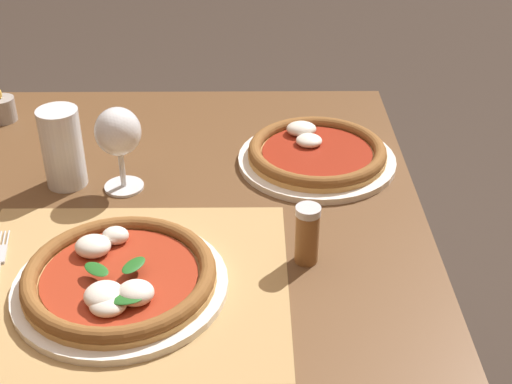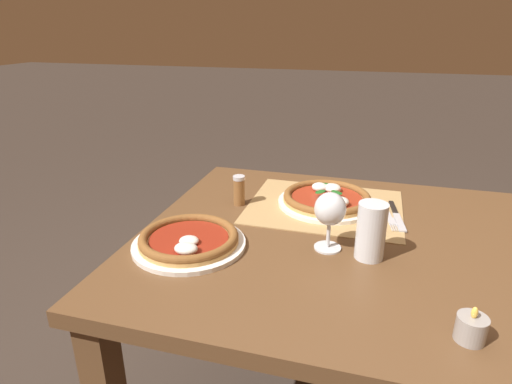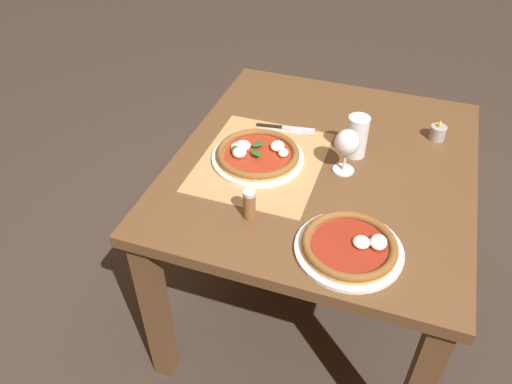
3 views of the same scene
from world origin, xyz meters
The scene contains 10 objects.
dining_table centered at (0.00, 0.00, 0.63)m, with size 1.11×0.98×0.74m.
paper_placemat centered at (0.08, -0.20, 0.74)m, with size 0.48×0.40×0.00m, color #A88451.
pizza_near centered at (0.07, -0.21, 0.76)m, with size 0.31×0.31×0.05m.
pizza_far centered at (0.38, 0.16, 0.76)m, with size 0.30×0.30×0.05m.
wine_glass centered at (0.03, 0.07, 0.85)m, with size 0.08×0.08×0.16m.
pint_glass centered at (-0.07, 0.09, 0.81)m, with size 0.07×0.07×0.15m.
fork centered at (-0.12, -0.17, 0.75)m, with size 0.05×0.20×0.00m.
knife centered at (-0.14, -0.18, 0.75)m, with size 0.05×0.22×0.01m.
votive_candle centered at (-0.26, 0.35, 0.76)m, with size 0.06×0.06×0.07m.
pepper_shaker centered at (0.34, -0.14, 0.79)m, with size 0.04×0.04×0.10m.
Camera 2 is at (-0.05, 1.06, 1.28)m, focal length 30.00 mm.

